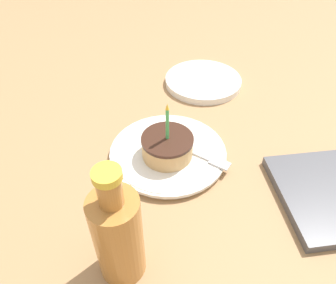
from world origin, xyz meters
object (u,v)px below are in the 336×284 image
plate (168,153)px  bottle (118,235)px  fork (195,153)px  side_plate (203,81)px  cake_slice (167,146)px

plate → bottle: (-0.11, -0.25, 0.09)m
fork → side_plate: size_ratio=0.72×
cake_slice → bottle: size_ratio=0.59×
cake_slice → bottle: 0.27m
plate → fork: bearing=-17.8°
plate → cake_slice: bearing=-103.3°
bottle → cake_slice: bearing=65.9°
cake_slice → side_plate: cake_slice is taller
bottle → side_plate: size_ratio=1.05×
fork → side_plate: bearing=74.3°
plate → bottle: bearing=-113.5°
plate → bottle: bottle is taller
plate → cake_slice: (-0.00, -0.01, 0.03)m
side_plate → cake_slice: bearing=-115.9°
cake_slice → side_plate: bearing=64.1°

